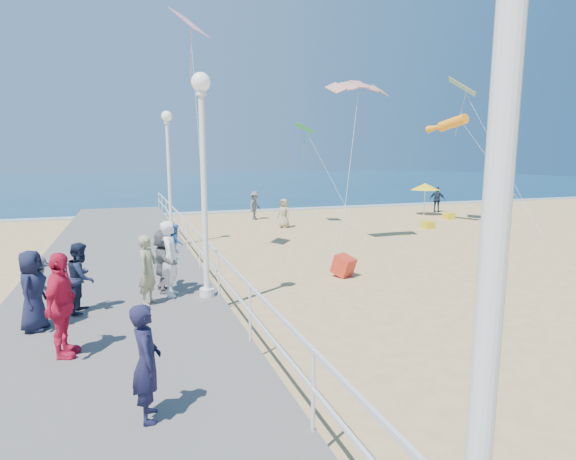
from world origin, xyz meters
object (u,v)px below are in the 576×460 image
object	(u,v)px
spectator_0	(146,362)
beach_chair_left	(428,225)
woman_holding_toddler	(171,259)
beach_walker_b	(437,200)
toddler_held	(176,242)
spectator_3	(61,305)
lamp_post_mid	(203,163)
spectator_4	(32,291)
lamp_post_near	(499,180)
box_kite	(344,268)
beach_chair_right	(449,216)
spectator_5	(163,261)
beach_walker_a	(255,205)
spectator_7	(81,277)
beach_walker_c	(284,213)
lamp_post_far	(169,161)
spectator_2	(38,291)
beach_umbrella	(425,187)
spectator_6	(148,270)

from	to	relation	value
spectator_0	beach_chair_left	size ratio (longest dim) A/B	2.83
woman_holding_toddler	beach_walker_b	size ratio (longest dim) A/B	1.04
toddler_held	spectator_3	distance (m)	3.84
lamp_post_mid	spectator_4	size ratio (longest dim) A/B	3.30
lamp_post_near	box_kite	xyz separation A→B (m)	(4.69, 10.84, -3.36)
spectator_3	beach_chair_right	distance (m)	24.84
spectator_5	beach_walker_a	distance (m)	16.66
lamp_post_near	lamp_post_mid	xyz separation A→B (m)	(0.00, 9.00, 0.00)
spectator_7	beach_walker_c	xyz separation A→B (m)	(9.07, 12.41, -0.38)
lamp_post_far	woman_holding_toddler	distance (m)	8.98
spectator_4	spectator_0	bearing A→B (deg)	-142.11
lamp_post_mid	spectator_2	distance (m)	4.42
spectator_7	beach_umbrella	distance (m)	24.43
beach_walker_b	spectator_3	bearing A→B (deg)	83.72
beach_walker_b	beach_umbrella	xyz separation A→B (m)	(-1.92, -1.16, 1.02)
beach_walker_c	beach_walker_a	bearing A→B (deg)	156.68
spectator_0	beach_chair_left	distance (m)	20.95
woman_holding_toddler	box_kite	size ratio (longest dim) A/B	3.11
spectator_3	beach_umbrella	bearing A→B (deg)	-35.86
lamp_post_near	spectator_0	xyz separation A→B (m)	(-1.62, 3.97, -2.48)
spectator_5	beach_umbrella	size ratio (longest dim) A/B	0.75
woman_holding_toddler	toddler_held	distance (m)	0.43
beach_walker_c	box_kite	world-z (taller)	beach_walker_c
spectator_6	box_kite	world-z (taller)	spectator_6
woman_holding_toddler	beach_walker_c	bearing A→B (deg)	-18.50
spectator_4	beach_chair_left	distance (m)	20.10
spectator_2	box_kite	xyz separation A→B (m)	(8.22, 2.60, -0.81)
spectator_4	lamp_post_near	bearing A→B (deg)	-144.15
spectator_4	beach_walker_c	xyz separation A→B (m)	(9.88, 13.29, -0.41)
woman_holding_toddler	beach_chair_left	size ratio (longest dim) A/B	3.39
spectator_3	beach_walker_c	xyz separation A→B (m)	(9.18, 14.82, -0.51)
spectator_6	beach_umbrella	xyz separation A→B (m)	(18.31, 14.39, 0.69)
spectator_0	lamp_post_far	bearing A→B (deg)	-7.67
spectator_6	lamp_post_near	bearing A→B (deg)	-140.27
woman_holding_toddler	spectator_5	world-z (taller)	woman_holding_toddler
beach_walker_a	beach_walker_b	size ratio (longest dim) A/B	0.99
beach_umbrella	spectator_4	bearing A→B (deg)	-143.30
spectator_3	spectator_7	bearing A→B (deg)	11.30
lamp_post_mid	beach_umbrella	distance (m)	22.19
lamp_post_mid	toddler_held	bearing A→B (deg)	141.64
woman_holding_toddler	spectator_7	bearing A→B (deg)	117.90
lamp_post_mid	spectator_3	distance (m)	4.53
beach_walker_a	beach_chair_right	bearing A→B (deg)	-68.17
spectator_4	lamp_post_far	bearing A→B (deg)	-8.01
woman_holding_toddler	spectator_6	distance (m)	0.78
spectator_6	spectator_7	bearing A→B (deg)	121.70
beach_walker_c	beach_chair_right	distance (m)	10.88
beach_walker_b	beach_umbrella	size ratio (longest dim) A/B	0.84
beach_chair_right	lamp_post_far	bearing A→B (deg)	-169.99
beach_walker_b	beach_chair_right	distance (m)	3.83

